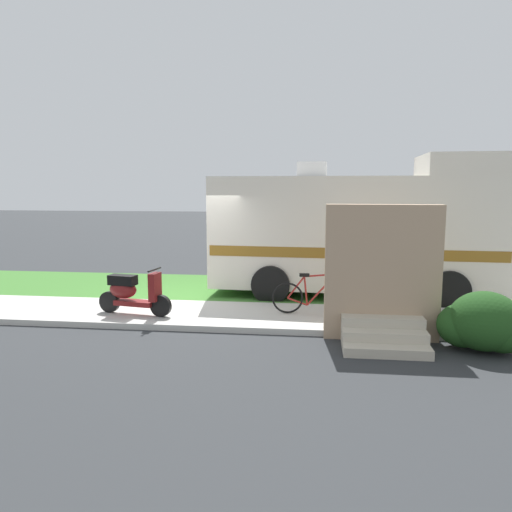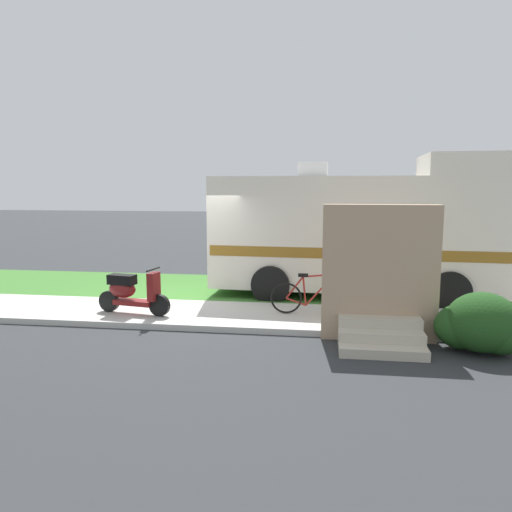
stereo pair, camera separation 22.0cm
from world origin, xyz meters
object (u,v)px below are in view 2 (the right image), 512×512
object	(u,v)px
motorhome_rv	(358,230)
bicycle	(312,296)
bottle_green	(358,309)
bottle_spare	(429,314)
pickup_truck_near	(358,238)
scooter	(131,292)

from	to	relation	value
motorhome_rv	bicycle	bearing A→B (deg)	-113.64
bottle_green	bottle_spare	world-z (taller)	bottle_spare
pickup_truck_near	bottle_green	xyz separation A→B (m)	(-0.38, -6.58, -0.77)
scooter	bicycle	distance (m)	3.70
scooter	bottle_green	bearing A→B (deg)	7.54
bottle_green	bottle_spare	bearing A→B (deg)	-8.52
motorhome_rv	pickup_truck_near	xyz separation A→B (m)	(0.29, 4.34, -0.64)
motorhome_rv	bottle_green	xyz separation A→B (m)	(-0.09, -2.24, -1.42)
scooter	bicycle	size ratio (longest dim) A/B	0.95
scooter	bottle_spare	world-z (taller)	scooter
scooter	bottle_spare	bearing A→B (deg)	3.93
bottle_green	motorhome_rv	bearing A→B (deg)	87.67
bottle_green	scooter	bearing A→B (deg)	-172.46
motorhome_rv	pickup_truck_near	bearing A→B (deg)	86.19
bicycle	bottle_green	distance (m)	0.98
bottle_green	bottle_spare	size ratio (longest dim) A/B	0.96
scooter	bottle_spare	xyz separation A→B (m)	(5.95, 0.41, -0.35)
bicycle	pickup_truck_near	world-z (taller)	pickup_truck_near
bottle_green	bottle_spare	distance (m)	1.36
pickup_truck_near	bottle_spare	bearing A→B (deg)	-81.90
motorhome_rv	bottle_green	bearing A→B (deg)	-92.33
bicycle	pickup_truck_near	distance (m)	6.84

